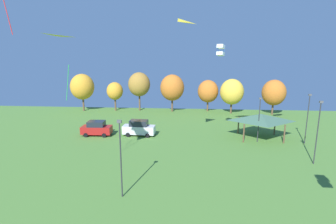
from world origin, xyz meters
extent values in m
cylinder|color=red|center=(-12.67, 20.01, 14.45)|extent=(0.42, 0.12, 2.60)
pyramid|color=yellow|center=(-9.74, 24.23, 12.15)|extent=(2.58, 3.37, 0.22)
cylinder|color=green|center=(-10.80, 24.07, 9.47)|extent=(0.48, 0.12, 3.06)
cube|color=white|center=(3.50, 36.51, 12.83)|extent=(1.13, 1.16, 0.60)
cube|color=white|center=(3.50, 36.51, 11.94)|extent=(1.13, 1.16, 0.60)
cylinder|color=blue|center=(3.12, 36.12, 12.38)|extent=(0.02, 0.02, 1.34)
cylinder|color=blue|center=(3.89, 36.12, 12.38)|extent=(0.02, 0.02, 1.34)
cylinder|color=blue|center=(3.12, 36.89, 12.38)|extent=(0.02, 0.02, 1.34)
cylinder|color=blue|center=(3.89, 36.89, 12.38)|extent=(0.02, 0.02, 1.34)
pyramid|color=yellow|center=(-1.75, 32.84, 15.00)|extent=(2.49, 2.57, 0.63)
cube|color=maroon|center=(-14.02, 38.97, 0.88)|extent=(4.45, 2.01, 1.12)
cube|color=#1E232D|center=(-14.02, 38.97, 1.83)|extent=(2.47, 1.80, 0.78)
cylinder|color=black|center=(-12.63, 38.08, 0.32)|extent=(0.65, 0.24, 0.64)
cylinder|color=black|center=(-12.69, 39.95, 0.32)|extent=(0.65, 0.24, 0.64)
cylinder|color=black|center=(-15.35, 38.00, 0.32)|extent=(0.65, 0.24, 0.64)
cylinder|color=black|center=(-15.41, 39.87, 0.32)|extent=(0.65, 0.24, 0.64)
cube|color=silver|center=(-7.72, 39.44, 0.92)|extent=(4.82, 2.03, 1.19)
cube|color=#1E232D|center=(-7.72, 39.44, 1.93)|extent=(2.69, 1.76, 0.83)
cylinder|color=black|center=(-6.31, 38.48, 0.32)|extent=(0.65, 0.26, 0.64)
cylinder|color=black|center=(-6.20, 40.23, 0.32)|extent=(0.65, 0.26, 0.64)
cylinder|color=black|center=(-9.23, 38.65, 0.32)|extent=(0.65, 0.26, 0.64)
cylinder|color=black|center=(-9.13, 40.40, 0.32)|extent=(0.65, 0.26, 0.64)
cylinder|color=brown|center=(7.22, 37.52, 1.30)|extent=(0.20, 0.20, 2.60)
cylinder|color=brown|center=(12.63, 37.52, 1.30)|extent=(0.20, 0.20, 2.60)
cylinder|color=brown|center=(7.22, 41.59, 1.30)|extent=(0.20, 0.20, 2.60)
cylinder|color=brown|center=(12.63, 41.59, 1.30)|extent=(0.20, 0.20, 2.60)
pyramid|color=#3D604C|center=(9.93, 39.55, 3.10)|extent=(7.00, 5.27, 1.00)
cylinder|color=#2D2D33|center=(-5.92, 22.24, 3.24)|extent=(0.12, 0.12, 6.49)
cube|color=#4C4C51|center=(-5.92, 22.24, 6.61)|extent=(0.36, 0.20, 0.24)
cylinder|color=#2D2D33|center=(15.44, 37.65, 3.28)|extent=(0.12, 0.12, 6.57)
cube|color=#4C4C51|center=(15.44, 37.65, 6.69)|extent=(0.36, 0.20, 0.24)
cylinder|color=#2D2D33|center=(13.49, 30.63, 3.43)|extent=(0.12, 0.12, 6.85)
cube|color=#4C4C51|center=(13.49, 30.63, 6.97)|extent=(0.36, 0.20, 0.24)
cylinder|color=#2D2D33|center=(9.20, 37.86, 2.99)|extent=(0.12, 0.12, 5.97)
cube|color=#4C4C51|center=(9.20, 37.86, 6.09)|extent=(0.36, 0.20, 0.24)
cylinder|color=brown|center=(-22.88, 55.97, 1.67)|extent=(0.36, 0.36, 3.34)
ellipsoid|color=gold|center=(-22.88, 55.97, 5.19)|extent=(4.95, 4.95, 5.44)
cylinder|color=brown|center=(-16.15, 56.85, 1.48)|extent=(0.36, 0.36, 2.96)
ellipsoid|color=gold|center=(-16.15, 56.85, 4.25)|extent=(3.44, 3.44, 3.79)
cylinder|color=brown|center=(-10.95, 57.42, 1.96)|extent=(0.36, 0.36, 3.91)
ellipsoid|color=olive|center=(-10.95, 57.42, 5.65)|extent=(4.65, 4.65, 5.11)
cylinder|color=brown|center=(-3.86, 56.81, 1.61)|extent=(0.36, 0.36, 3.22)
ellipsoid|color=#BC6623|center=(-3.86, 56.81, 5.09)|extent=(5.00, 5.00, 5.49)
cylinder|color=brown|center=(3.66, 57.69, 1.34)|extent=(0.36, 0.36, 2.67)
ellipsoid|color=#BC6623|center=(3.66, 57.69, 4.29)|extent=(4.32, 4.32, 4.75)
cylinder|color=brown|center=(8.33, 55.91, 1.35)|extent=(0.36, 0.36, 2.70)
ellipsoid|color=gold|center=(8.33, 55.91, 4.48)|extent=(4.74, 4.74, 5.21)
cylinder|color=brown|center=(16.49, 55.46, 1.36)|extent=(0.36, 0.36, 2.73)
ellipsoid|color=#BC6623|center=(16.49, 55.46, 4.47)|extent=(4.66, 4.66, 5.12)
camera|label=1|loc=(-0.45, 2.37, 11.82)|focal=28.00mm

